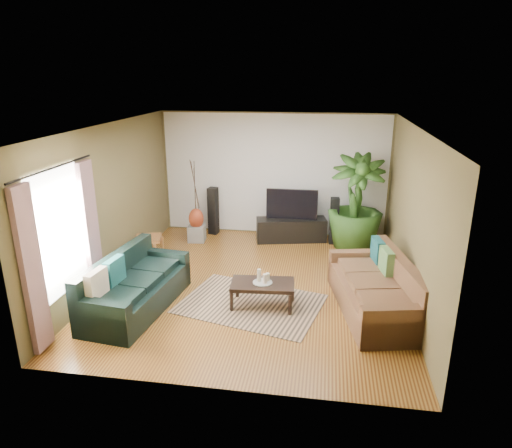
% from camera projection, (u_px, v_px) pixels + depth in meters
% --- Properties ---
extents(floor, '(5.50, 5.50, 0.00)m').
position_uv_depth(floor, '(254.00, 285.00, 7.88)').
color(floor, olive).
rests_on(floor, ground).
extents(ceiling, '(5.50, 5.50, 0.00)m').
position_uv_depth(ceiling, '(254.00, 127.00, 7.03)').
color(ceiling, white).
rests_on(ceiling, ground).
extents(wall_back, '(5.00, 0.00, 5.00)m').
position_uv_depth(wall_back, '(274.00, 175.00, 10.03)').
color(wall_back, brown).
rests_on(wall_back, ground).
extents(wall_front, '(5.00, 0.00, 5.00)m').
position_uv_depth(wall_front, '(213.00, 284.00, 4.88)').
color(wall_front, brown).
rests_on(wall_front, ground).
extents(wall_left, '(0.00, 5.50, 5.50)m').
position_uv_depth(wall_left, '(111.00, 204.00, 7.82)').
color(wall_left, brown).
rests_on(wall_left, ground).
extents(wall_right, '(0.00, 5.50, 5.50)m').
position_uv_depth(wall_right, '(413.00, 218.00, 7.09)').
color(wall_right, brown).
rests_on(wall_right, ground).
extents(backwall_panel, '(4.90, 0.00, 4.90)m').
position_uv_depth(backwall_panel, '(274.00, 175.00, 10.02)').
color(backwall_panel, white).
rests_on(backwall_panel, ground).
extents(window_pane, '(0.00, 1.80, 1.80)m').
position_uv_depth(window_pane, '(59.00, 232.00, 6.31)').
color(window_pane, white).
rests_on(window_pane, ground).
extents(curtain_near, '(0.08, 0.35, 2.20)m').
position_uv_depth(curtain_near, '(32.00, 271.00, 5.67)').
color(curtain_near, gray).
rests_on(curtain_near, ground).
extents(curtain_far, '(0.08, 0.35, 2.20)m').
position_uv_depth(curtain_far, '(91.00, 231.00, 7.08)').
color(curtain_far, gray).
rests_on(curtain_far, ground).
extents(curtain_rod, '(0.03, 1.90, 0.03)m').
position_uv_depth(curtain_rod, '(53.00, 168.00, 6.01)').
color(curtain_rod, black).
rests_on(curtain_rod, ground).
extents(sofa_left, '(1.12, 2.15, 0.85)m').
position_uv_depth(sofa_left, '(136.00, 283.00, 6.99)').
color(sofa_left, black).
rests_on(sofa_left, floor).
extents(sofa_right, '(1.38, 2.30, 0.85)m').
position_uv_depth(sofa_right, '(374.00, 286.00, 6.91)').
color(sofa_right, brown).
rests_on(sofa_right, floor).
extents(area_rug, '(2.44, 1.99, 0.01)m').
position_uv_depth(area_rug, '(251.00, 304.00, 7.24)').
color(area_rug, tan).
rests_on(area_rug, floor).
extents(coffee_table, '(1.02, 0.61, 0.40)m').
position_uv_depth(coffee_table, '(263.00, 294.00, 7.13)').
color(coffee_table, black).
rests_on(coffee_table, floor).
extents(candle_tray, '(0.30, 0.30, 0.01)m').
position_uv_depth(candle_tray, '(263.00, 282.00, 7.06)').
color(candle_tray, '#9A9B95').
rests_on(candle_tray, coffee_table).
extents(candle_tall, '(0.06, 0.06, 0.20)m').
position_uv_depth(candle_tall, '(259.00, 275.00, 7.06)').
color(candle_tall, beige).
rests_on(candle_tall, candle_tray).
extents(candle_mid, '(0.06, 0.06, 0.15)m').
position_uv_depth(candle_mid, '(265.00, 279.00, 6.99)').
color(candle_mid, silver).
rests_on(candle_mid, candle_tray).
extents(candle_short, '(0.06, 0.06, 0.12)m').
position_uv_depth(candle_short, '(268.00, 277.00, 7.08)').
color(candle_short, beige).
rests_on(candle_short, candle_tray).
extents(tv_stand, '(1.55, 0.75, 0.50)m').
position_uv_depth(tv_stand, '(291.00, 230.00, 9.90)').
color(tv_stand, black).
rests_on(tv_stand, floor).
extents(television, '(1.10, 0.06, 0.65)m').
position_uv_depth(television, '(292.00, 204.00, 9.74)').
color(television, black).
rests_on(television, tv_stand).
extents(speaker_left, '(0.23, 0.24, 1.07)m').
position_uv_depth(speaker_left, '(213.00, 211.00, 10.25)').
color(speaker_left, black).
rests_on(speaker_left, floor).
extents(speaker_right, '(0.19, 0.21, 1.00)m').
position_uv_depth(speaker_right, '(334.00, 221.00, 9.67)').
color(speaker_right, black).
rests_on(speaker_right, floor).
extents(potted_plant, '(1.11, 1.11, 1.96)m').
position_uv_depth(potted_plant, '(356.00, 203.00, 9.24)').
color(potted_plant, '#264C19').
rests_on(potted_plant, floor).
extents(plant_pot, '(0.36, 0.36, 0.28)m').
position_uv_depth(plant_pot, '(353.00, 242.00, 9.51)').
color(plant_pot, black).
rests_on(plant_pot, floor).
extents(pedestal, '(0.38, 0.38, 0.35)m').
position_uv_depth(pedestal, '(197.00, 233.00, 9.90)').
color(pedestal, gray).
rests_on(pedestal, floor).
extents(vase, '(0.32, 0.32, 0.45)m').
position_uv_depth(vase, '(196.00, 219.00, 9.80)').
color(vase, maroon).
rests_on(vase, pedestal).
extents(side_table, '(0.59, 0.59, 0.51)m').
position_uv_depth(side_table, '(149.00, 249.00, 8.79)').
color(side_table, olive).
rests_on(side_table, floor).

